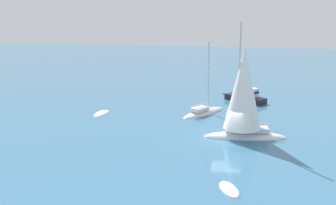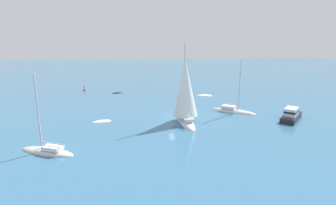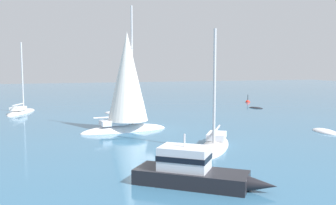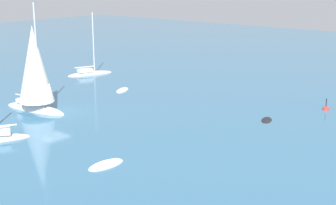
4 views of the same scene
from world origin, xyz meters
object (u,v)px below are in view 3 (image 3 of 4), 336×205
(tender_2, at_px, (256,108))
(powerboat, at_px, (192,170))
(sailboat_1, at_px, (215,145))
(channel_buoy, at_px, (248,102))
(ketch, at_px, (127,85))
(sailboat, at_px, (21,112))
(tender, at_px, (325,132))
(tender_1, at_px, (112,114))

(tender_2, relative_size, powerboat, 0.38)
(sailboat_1, relative_size, channel_buoy, 5.70)
(ketch, height_order, tender_2, ketch)
(sailboat, bearing_deg, tender, -108.81)
(tender_1, bearing_deg, channel_buoy, -95.21)
(sailboat_1, distance_m, channel_buoy, 29.60)
(ketch, relative_size, channel_buoy, 7.52)
(sailboat, height_order, channel_buoy, sailboat)
(sailboat, bearing_deg, channel_buoy, -63.61)
(ketch, bearing_deg, sailboat, 113.57)
(powerboat, distance_m, sailboat_1, 7.79)
(tender, relative_size, ketch, 0.27)
(sailboat_1, bearing_deg, tender_2, 175.07)
(sailboat_1, height_order, channel_buoy, sailboat_1)
(tender, bearing_deg, sailboat, -125.65)
(tender_2, bearing_deg, channel_buoy, 136.63)
(tender, distance_m, powerboat, 17.10)
(sailboat, distance_m, tender_2, 27.10)
(tender, bearing_deg, tender_2, 172.34)
(sailboat, distance_m, tender_1, 10.06)
(tender_1, distance_m, tender_2, 17.48)
(tender, distance_m, tender_1, 21.31)
(tender_1, height_order, sailboat_1, sailboat_1)
(sailboat_1, bearing_deg, tender, 134.58)
(ketch, xyz_separation_m, tender_2, (10.68, -17.93, -3.64))
(tender, height_order, sailboat, sailboat)
(tender_2, relative_size, channel_buoy, 1.56)
(tender, height_order, tender_2, tender)
(sailboat, bearing_deg, powerboat, -141.64)
(tender_1, bearing_deg, tender, -161.38)
(tender_1, xyz_separation_m, channel_buoy, (6.56, -20.06, 0.01))
(ketch, relative_size, tender_2, 4.81)
(tender_2, bearing_deg, tender_1, -111.97)
(channel_buoy, bearing_deg, tender, 165.45)
(ketch, bearing_deg, powerboat, -97.90)
(sailboat, relative_size, powerboat, 1.44)
(tender_2, height_order, sailboat_1, sailboat_1)
(tender_2, xyz_separation_m, powerboat, (-24.74, 17.82, 0.66))
(sailboat, height_order, tender_2, sailboat)
(tender_1, xyz_separation_m, tender_2, (-0.01, -17.48, 0.00))
(tender_1, bearing_deg, sailboat, 45.49)
(tender, height_order, tender_1, tender)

